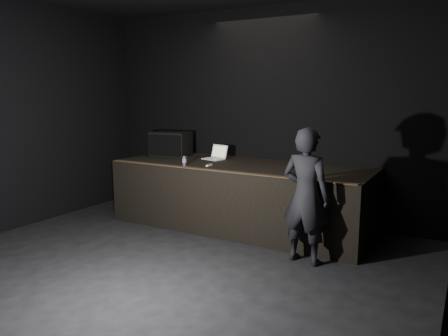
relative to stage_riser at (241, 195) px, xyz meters
name	(u,v)px	position (x,y,z in m)	size (l,w,h in m)	color
ground	(123,292)	(0.00, -2.73, -0.50)	(7.00, 7.00, 0.00)	black
room_walls	(115,100)	(0.00, -2.73, 1.52)	(6.10, 7.10, 3.52)	black
stage_riser	(241,195)	(0.00, 0.00, 0.00)	(4.00, 1.50, 1.00)	black
riser_lip	(219,171)	(0.00, -0.71, 0.51)	(3.92, 0.10, 0.01)	brown
stage_monitor	(171,144)	(-1.50, 0.18, 0.71)	(0.70, 0.56, 0.42)	black
cable	(191,154)	(-1.26, 0.46, 0.51)	(0.02, 0.02, 0.87)	black
laptop	(216,155)	(-0.62, 0.25, 0.56)	(0.40, 0.38, 0.23)	white
beer_can	(184,161)	(-0.69, -0.57, 0.57)	(0.06, 0.06, 0.15)	silver
plastic_cup	(227,156)	(-0.47, 0.37, 0.55)	(0.08, 0.08, 0.09)	white
wii_remote	(209,165)	(-0.34, -0.41, 0.51)	(0.03, 0.14, 0.03)	white
person	(306,196)	(1.38, -0.95, 0.35)	(0.62, 0.41, 1.69)	black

